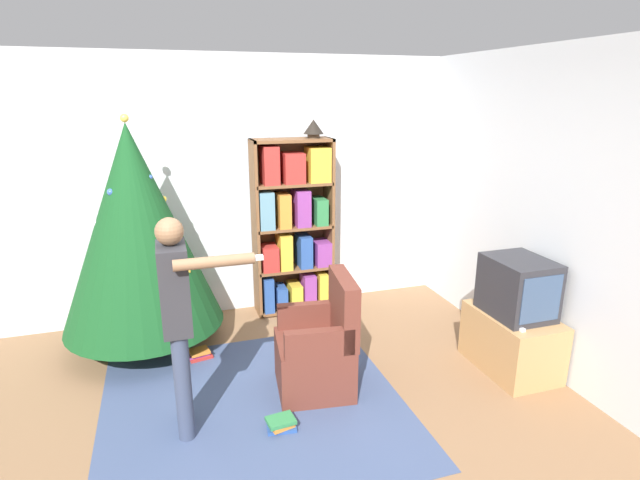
# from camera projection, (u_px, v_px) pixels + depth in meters

# --- Properties ---
(ground_plane) EXTENTS (14.00, 14.00, 0.00)m
(ground_plane) POSITION_uv_depth(u_px,v_px,m) (269.00, 435.00, 3.39)
(ground_plane) COLOR #846042
(wall_back) EXTENTS (8.00, 0.10, 2.60)m
(wall_back) POSITION_uv_depth(u_px,v_px,m) (220.00, 189.00, 5.01)
(wall_back) COLOR silver
(wall_back) RESTS_ON ground_plane
(wall_right) EXTENTS (0.10, 8.00, 2.60)m
(wall_right) POSITION_uv_depth(u_px,v_px,m) (583.00, 222.00, 3.72)
(wall_right) COLOR silver
(wall_right) RESTS_ON ground_plane
(area_rug) EXTENTS (2.17, 2.08, 0.01)m
(area_rug) POSITION_uv_depth(u_px,v_px,m) (254.00, 407.00, 3.68)
(area_rug) COLOR #3D4C70
(area_rug) RESTS_ON ground_plane
(bookshelf) EXTENTS (0.80, 0.32, 1.80)m
(bookshelf) POSITION_uv_depth(u_px,v_px,m) (293.00, 228.00, 5.10)
(bookshelf) COLOR brown
(bookshelf) RESTS_ON ground_plane
(tv_stand) EXTENTS (0.50, 0.76, 0.49)m
(tv_stand) POSITION_uv_depth(u_px,v_px,m) (511.00, 341.00, 4.14)
(tv_stand) COLOR tan
(tv_stand) RESTS_ON ground_plane
(television) EXTENTS (0.43, 0.53, 0.47)m
(television) POSITION_uv_depth(u_px,v_px,m) (518.00, 287.00, 4.00)
(television) COLOR #28282D
(television) RESTS_ON tv_stand
(game_remote) EXTENTS (0.04, 0.12, 0.02)m
(game_remote) POSITION_uv_depth(u_px,v_px,m) (518.00, 327.00, 3.82)
(game_remote) COLOR white
(game_remote) RESTS_ON tv_stand
(christmas_tree) EXTENTS (1.38, 1.38, 2.07)m
(christmas_tree) POSITION_uv_depth(u_px,v_px,m) (136.00, 229.00, 4.29)
(christmas_tree) COLOR #4C3323
(christmas_tree) RESTS_ON ground_plane
(armchair) EXTENTS (0.64, 0.63, 0.92)m
(armchair) POSITION_uv_depth(u_px,v_px,m) (319.00, 351.00, 3.84)
(armchair) COLOR brown
(armchair) RESTS_ON ground_plane
(standing_person) EXTENTS (0.63, 0.47, 1.50)m
(standing_person) POSITION_uv_depth(u_px,v_px,m) (178.00, 311.00, 3.19)
(standing_person) COLOR #38425B
(standing_person) RESTS_ON ground_plane
(table_lamp) EXTENTS (0.20, 0.20, 0.18)m
(table_lamp) POSITION_uv_depth(u_px,v_px,m) (314.00, 127.00, 4.90)
(table_lamp) COLOR #473828
(table_lamp) RESTS_ON bookshelf
(book_pile_near_tree) EXTENTS (0.22, 0.19, 0.07)m
(book_pile_near_tree) POSITION_uv_depth(u_px,v_px,m) (199.00, 354.00, 4.36)
(book_pile_near_tree) COLOR #B22D28
(book_pile_near_tree) RESTS_ON ground_plane
(book_pile_by_chair) EXTENTS (0.21, 0.16, 0.09)m
(book_pile_by_chair) POSITION_uv_depth(u_px,v_px,m) (281.00, 424.00, 3.42)
(book_pile_by_chair) COLOR #284C93
(book_pile_by_chair) RESTS_ON ground_plane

